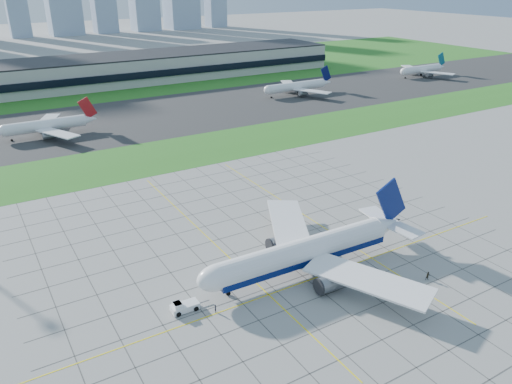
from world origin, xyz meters
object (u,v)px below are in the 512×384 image
airliner (305,252)px  distant_jet_1 (48,125)px  crew_near (215,308)px  crew_far (428,276)px  pushback_tug (183,306)px  distant_jet_3 (422,69)px  distant_jet_2 (297,86)px

airliner → distant_jet_1: (-29.19, 134.83, -0.21)m
crew_near → distant_jet_1: 138.23m
airliner → distant_jet_1: bearing=103.4°
crew_near → crew_far: 45.83m
pushback_tug → crew_near: bearing=-33.8°
pushback_tug → distant_jet_1: distant_jet_1 is taller
crew_near → distant_jet_1: (-5.62, 138.07, 3.65)m
pushback_tug → distant_jet_1: bearing=91.4°
distant_jet_3 → distant_jet_2: bearing=-178.6°
distant_jet_3 → distant_jet_1: bearing=-176.7°
crew_near → pushback_tug: bearing=79.0°
airliner → distant_jet_3: 249.55m
distant_jet_1 → distant_jet_2: bearing=4.7°
airliner → crew_near: size_ratio=33.02×
airliner → distant_jet_2: bearing=56.4°
pushback_tug → crew_near: 6.24m
airliner → pushback_tug: 28.92m
crew_far → distant_jet_3: size_ratio=0.05×
pushback_tug → distant_jet_3: (229.64, 147.62, 3.50)m
crew_far → distant_jet_1: distant_jet_1 is taller
distant_jet_1 → crew_near: bearing=-87.7°
airliner → distant_jet_3: (200.96, 147.96, -0.20)m
crew_near → distant_jet_1: distant_jet_1 is taller
pushback_tug → distant_jet_2: 194.80m
crew_near → airliner: bearing=-58.2°
crew_near → distant_jet_2: distant_jet_2 is taller
crew_far → distant_jet_3: bearing=64.6°
pushback_tug → distant_jet_3: size_ratio=0.19×
distant_jet_2 → distant_jet_3: bearing=1.4°
crew_near → distant_jet_1: bearing=26.3°
distant_jet_2 → airliner: bearing=-124.8°
distant_jet_2 → distant_jet_3: same height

